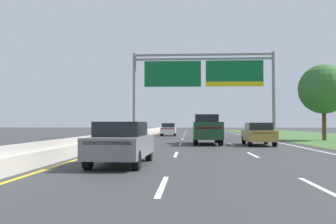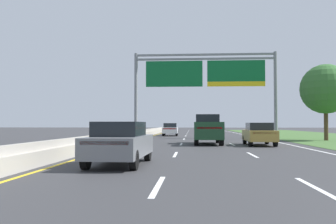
{
  "view_description": "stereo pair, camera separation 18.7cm",
  "coord_description": "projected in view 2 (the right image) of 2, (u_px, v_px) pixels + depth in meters",
  "views": [
    {
      "loc": [
        -1.2,
        1.72,
        1.5
      ],
      "look_at": [
        -2.4,
        22.34,
        2.17
      ],
      "focal_mm": 38.92,
      "sensor_mm": 36.0,
      "label": 1
    },
    {
      "loc": [
        -1.02,
        1.73,
        1.5
      ],
      "look_at": [
        -2.4,
        22.34,
        2.17
      ],
      "focal_mm": 38.92,
      "sensor_mm": 36.0,
      "label": 2
    }
  ],
  "objects": [
    {
      "name": "overhead_sign_gantry",
      "position": [
        205.0,
        77.0,
        38.39
      ],
      "size": [
        15.06,
        0.42,
        9.06
      ],
      "color": "gray",
      "rests_on": "ground"
    },
    {
      "name": "median_barrier_concrete",
      "position": [
        132.0,
        136.0,
        33.51
      ],
      "size": [
        0.6,
        110.0,
        0.85
      ],
      "color": "#A8A399",
      "rests_on": "ground"
    },
    {
      "name": "pickup_truck_darkgreen",
      "position": [
        208.0,
        130.0,
        26.75
      ],
      "size": [
        2.02,
        5.41,
        2.2
      ],
      "rotation": [
        0.0,
        0.0,
        1.57
      ],
      "color": "#193D23",
      "rests_on": "ground"
    },
    {
      "name": "car_white_left_lane_sedan",
      "position": [
        170.0,
        129.0,
        45.3
      ],
      "size": [
        1.91,
        4.44,
        1.57
      ],
      "rotation": [
        0.0,
        0.0,
        1.59
      ],
      "color": "silver",
      "rests_on": "ground"
    },
    {
      "name": "car_gold_right_lane_sedan",
      "position": [
        259.0,
        134.0,
        25.26
      ],
      "size": [
        1.89,
        4.43,
        1.57
      ],
      "rotation": [
        0.0,
        0.0,
        1.56
      ],
      "color": "#A38438",
      "rests_on": "ground"
    },
    {
      "name": "ground_plane",
      "position": [
        204.0,
        140.0,
        33.06
      ],
      "size": [
        220.0,
        220.0,
        0.0
      ],
      "primitive_type": "plane",
      "color": "#333335"
    },
    {
      "name": "lane_striping",
      "position": [
        204.0,
        140.0,
        32.6
      ],
      "size": [
        11.96,
        106.0,
        0.01
      ],
      "color": "white",
      "rests_on": "ground"
    },
    {
      "name": "car_grey_left_lane_sedan",
      "position": [
        120.0,
        142.0,
        13.28
      ],
      "size": [
        1.93,
        4.45,
        1.57
      ],
      "rotation": [
        0.0,
        0.0,
        1.54
      ],
      "color": "slate",
      "rests_on": "ground"
    },
    {
      "name": "roadside_tree_mid",
      "position": [
        326.0,
        89.0,
        32.49
      ],
      "size": [
        4.44,
        4.44,
        6.83
      ],
      "color": "#4C3823",
      "rests_on": "ground"
    }
  ]
}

